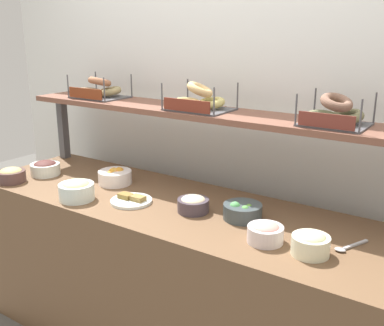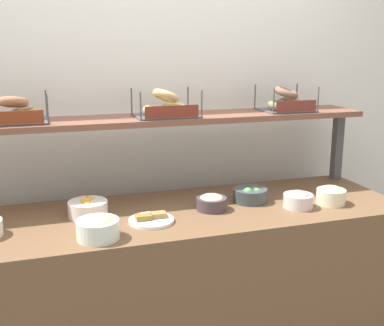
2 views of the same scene
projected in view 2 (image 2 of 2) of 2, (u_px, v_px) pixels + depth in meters
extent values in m
cube|color=white|center=(150.00, 123.00, 2.77)|extent=(3.47, 0.06, 2.40)
cube|color=brown|center=(178.00, 290.00, 2.44)|extent=(2.27, 0.70, 0.85)
cube|color=#4C4C51|center=(337.00, 146.00, 2.86)|extent=(0.05, 0.05, 0.40)
cube|color=brown|center=(162.00, 119.00, 2.49)|extent=(2.23, 0.32, 0.03)
cylinder|color=#EAEBC7|center=(331.00, 197.00, 2.44)|extent=(0.15, 0.15, 0.08)
ellipsoid|color=beige|center=(331.00, 191.00, 2.43)|extent=(0.11, 0.11, 0.05)
cylinder|color=#3C474B|center=(250.00, 195.00, 2.48)|extent=(0.18, 0.18, 0.07)
sphere|color=#52A358|center=(248.00, 193.00, 2.44)|extent=(0.05, 0.05, 0.05)
sphere|color=#61993C|center=(255.00, 190.00, 2.48)|extent=(0.03, 0.03, 0.03)
sphere|color=#5CAB4C|center=(257.00, 192.00, 2.45)|extent=(0.04, 0.04, 0.04)
cylinder|color=white|center=(98.00, 229.00, 2.00)|extent=(0.18, 0.18, 0.08)
ellipsoid|color=#E7E58F|center=(98.00, 221.00, 1.99)|extent=(0.14, 0.14, 0.06)
cylinder|color=silver|center=(298.00, 201.00, 2.39)|extent=(0.15, 0.15, 0.07)
ellipsoid|color=#E8998C|center=(298.00, 195.00, 2.38)|extent=(0.12, 0.12, 0.05)
cylinder|color=#453B45|center=(212.00, 204.00, 2.35)|extent=(0.15, 0.15, 0.06)
ellipsoid|color=beige|center=(212.00, 198.00, 2.35)|extent=(0.12, 0.12, 0.04)
cylinder|color=white|center=(88.00, 209.00, 2.26)|extent=(0.19, 0.19, 0.07)
sphere|color=#F7A12B|center=(85.00, 205.00, 2.24)|extent=(0.05, 0.05, 0.05)
sphere|color=#F9A03F|center=(88.00, 206.00, 2.22)|extent=(0.04, 0.04, 0.04)
sphere|color=#F1AC47|center=(85.00, 204.00, 2.26)|extent=(0.06, 0.06, 0.06)
sphere|color=#F38646|center=(88.00, 203.00, 2.26)|extent=(0.04, 0.04, 0.04)
sphere|color=orange|center=(89.00, 202.00, 2.28)|extent=(0.05, 0.05, 0.05)
cylinder|color=white|center=(151.00, 220.00, 2.19)|extent=(0.21, 0.21, 0.01)
cube|color=olive|center=(143.00, 217.00, 2.18)|extent=(0.07, 0.05, 0.02)
cube|color=olive|center=(158.00, 215.00, 2.21)|extent=(0.07, 0.05, 0.02)
cube|color=#B7B7BC|center=(332.00, 191.00, 2.64)|extent=(0.07, 0.13, 0.01)
ellipsoid|color=#B7B7BC|center=(335.00, 196.00, 2.56)|extent=(0.04, 0.03, 0.01)
cube|color=#4C4C51|center=(15.00, 122.00, 2.28)|extent=(0.31, 0.24, 0.01)
cylinder|color=#4C4C51|center=(48.00, 110.00, 2.20)|extent=(0.01, 0.01, 0.14)
cylinder|color=#4C4C51|center=(46.00, 104.00, 2.41)|extent=(0.01, 0.01, 0.14)
cube|color=brown|center=(13.00, 118.00, 2.16)|extent=(0.26, 0.01, 0.06)
torus|color=#91795B|center=(2.00, 116.00, 2.23)|extent=(0.20, 0.20, 0.06)
torus|color=#958557|center=(25.00, 113.00, 2.32)|extent=(0.20, 0.20, 0.06)
torus|color=#A76B4B|center=(13.00, 102.00, 2.26)|extent=(0.18, 0.18, 0.07)
cube|color=#4C4C51|center=(166.00, 116.00, 2.48)|extent=(0.32, 0.24, 0.01)
cylinder|color=#4C4C51|center=(141.00, 107.00, 2.31)|extent=(0.01, 0.01, 0.14)
cylinder|color=#4C4C51|center=(202.00, 104.00, 2.40)|extent=(0.01, 0.01, 0.14)
cylinder|color=#4C4C51|center=(132.00, 101.00, 2.52)|extent=(0.01, 0.01, 0.14)
cylinder|color=#4C4C51|center=(188.00, 100.00, 2.61)|extent=(0.01, 0.01, 0.14)
cube|color=maroon|center=(172.00, 112.00, 2.36)|extent=(0.27, 0.01, 0.06)
torus|color=tan|center=(157.00, 111.00, 2.42)|extent=(0.15, 0.14, 0.06)
torus|color=tan|center=(173.00, 108.00, 2.52)|extent=(0.19, 0.19, 0.06)
torus|color=#DEB675|center=(166.00, 96.00, 2.45)|extent=(0.19, 0.18, 0.09)
cube|color=#4C4C51|center=(285.00, 110.00, 2.69)|extent=(0.28, 0.24, 0.01)
cylinder|color=#4C4C51|center=(274.00, 101.00, 2.53)|extent=(0.01, 0.01, 0.14)
cylinder|color=#4C4C51|center=(318.00, 100.00, 2.61)|extent=(0.01, 0.01, 0.14)
cylinder|color=#4C4C51|center=(255.00, 97.00, 2.74)|extent=(0.01, 0.01, 0.14)
cylinder|color=#4C4C51|center=(297.00, 96.00, 2.82)|extent=(0.01, 0.01, 0.14)
cube|color=brown|center=(296.00, 106.00, 2.57)|extent=(0.24, 0.01, 0.06)
torus|color=#6C704D|center=(280.00, 105.00, 2.64)|extent=(0.20, 0.20, 0.05)
torus|color=#72704C|center=(289.00, 103.00, 2.73)|extent=(0.19, 0.19, 0.06)
torus|color=brown|center=(286.00, 93.00, 2.67)|extent=(0.20, 0.20, 0.08)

